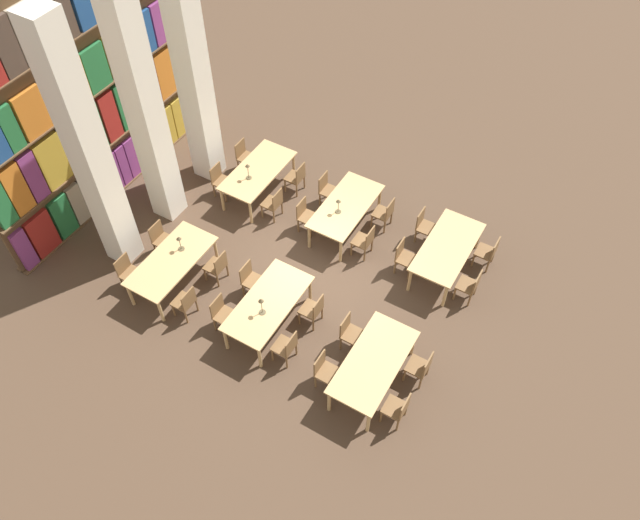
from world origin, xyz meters
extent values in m
plane|color=#4C3828|center=(0.00, 0.00, 0.00)|extent=(40.00, 40.00, 0.00)
cube|color=brown|center=(0.00, 5.63, 2.75)|extent=(6.50, 0.06, 5.50)
cube|color=brown|center=(0.00, 5.63, 0.01)|extent=(6.50, 0.35, 0.03)
cube|color=#84387A|center=(-2.98, 5.60, 0.58)|extent=(0.34, 0.20, 1.11)
cube|color=maroon|center=(-2.45, 5.60, 0.58)|extent=(0.62, 0.20, 1.11)
cube|color=#236B38|center=(-1.82, 5.60, 0.58)|extent=(0.50, 0.20, 1.11)
cube|color=tan|center=(-1.36, 5.60, 0.58)|extent=(0.35, 0.20, 1.11)
cube|color=#47382D|center=(-0.95, 5.60, 0.58)|extent=(0.41, 0.20, 1.11)
cube|color=#B7932D|center=(-0.53, 5.60, 0.58)|extent=(0.38, 0.20, 1.11)
cube|color=#84387A|center=(-0.13, 5.60, 0.58)|extent=(0.33, 0.20, 1.11)
cube|color=#84387A|center=(0.20, 5.60, 0.58)|extent=(0.26, 0.20, 1.11)
cube|color=#84387A|center=(0.70, 5.60, 0.58)|extent=(0.68, 0.20, 1.11)
cube|color=tan|center=(1.41, 5.60, 0.58)|extent=(0.69, 0.20, 1.11)
cube|color=#B7932D|center=(1.98, 5.60, 0.58)|extent=(0.35, 0.20, 1.11)
cube|color=#B7932D|center=(2.46, 5.60, 0.58)|extent=(0.55, 0.20, 1.11)
cube|color=orange|center=(2.99, 5.60, 0.58)|extent=(0.41, 0.20, 1.11)
cube|color=brown|center=(0.00, 5.63, 1.39)|extent=(6.50, 0.35, 0.03)
cube|color=orange|center=(-2.51, 5.60, 2.01)|extent=(0.46, 0.20, 1.21)
cube|color=#84387A|center=(-2.06, 5.60, 2.01)|extent=(0.38, 0.20, 1.21)
cube|color=#B7932D|center=(-1.51, 5.60, 2.01)|extent=(0.67, 0.20, 1.21)
cube|color=navy|center=(-0.88, 5.60, 2.01)|extent=(0.51, 0.20, 1.21)
cube|color=#236B38|center=(-0.28, 5.60, 2.01)|extent=(0.53, 0.20, 1.21)
cube|color=maroon|center=(0.27, 5.60, 2.01)|extent=(0.45, 0.20, 1.21)
cube|color=#236B38|center=(0.87, 5.60, 2.01)|extent=(0.63, 0.20, 1.21)
cube|color=#84387A|center=(1.58, 5.60, 2.01)|extent=(0.66, 0.20, 1.21)
cube|color=orange|center=(2.28, 5.60, 2.01)|extent=(0.65, 0.20, 1.21)
cube|color=maroon|center=(2.85, 5.60, 2.01)|extent=(0.36, 0.20, 1.21)
cube|color=#236B38|center=(3.13, 5.60, 2.01)|extent=(0.14, 0.20, 1.21)
cube|color=brown|center=(0.00, 5.63, 2.77)|extent=(6.50, 0.35, 0.03)
cube|color=#236B38|center=(-2.06, 5.60, 3.28)|extent=(0.34, 0.20, 1.00)
cube|color=orange|center=(-1.49, 5.60, 3.28)|extent=(0.66, 0.20, 1.00)
cube|color=navy|center=(-0.82, 5.60, 3.28)|extent=(0.54, 0.20, 1.00)
cube|color=#B7932D|center=(-0.27, 5.60, 3.28)|extent=(0.50, 0.20, 1.00)
cube|color=#236B38|center=(0.31, 5.60, 3.28)|extent=(0.62, 0.20, 1.00)
cube|color=#B7932D|center=(0.93, 5.60, 3.28)|extent=(0.46, 0.20, 1.00)
cube|color=maroon|center=(1.36, 5.60, 3.28)|extent=(0.36, 0.20, 1.00)
cube|color=navy|center=(1.88, 5.60, 3.28)|extent=(0.53, 0.20, 1.00)
cube|color=#84387A|center=(2.46, 5.60, 3.28)|extent=(0.52, 0.20, 1.00)
cube|color=navy|center=(3.00, 5.60, 3.28)|extent=(0.40, 0.20, 1.00)
cube|color=brown|center=(0.00, 5.63, 4.14)|extent=(6.50, 0.35, 0.03)
cube|color=#47382D|center=(-1.43, 5.60, 4.72)|extent=(0.45, 0.20, 1.13)
cube|color=tan|center=(-0.91, 5.60, 4.72)|extent=(0.54, 0.20, 1.13)
cube|color=orange|center=(-0.40, 5.60, 4.72)|extent=(0.39, 0.20, 1.13)
cube|color=#47382D|center=(0.02, 5.60, 4.72)|extent=(0.31, 0.20, 1.13)
cube|color=silver|center=(-1.61, 4.01, 3.00)|extent=(0.59, 0.59, 6.00)
cube|color=silver|center=(0.00, 4.01, 3.00)|extent=(0.59, 0.59, 6.00)
cube|color=silver|center=(1.61, 4.01, 3.00)|extent=(0.59, 0.59, 6.00)
cube|color=tan|center=(-1.66, -2.40, 0.73)|extent=(2.08, 0.99, 0.04)
cylinder|color=tan|center=(-2.62, -2.82, 0.36)|extent=(0.07, 0.07, 0.71)
cylinder|color=tan|center=(-0.70, -2.82, 0.36)|extent=(0.07, 0.07, 0.71)
cylinder|color=tan|center=(-2.62, -1.99, 0.36)|extent=(0.07, 0.07, 0.71)
cylinder|color=tan|center=(-0.70, -1.99, 0.36)|extent=(0.07, 0.07, 0.71)
cylinder|color=brown|center=(-2.33, -2.95, 0.20)|extent=(0.04, 0.04, 0.40)
cylinder|color=brown|center=(-1.97, -2.95, 0.20)|extent=(0.04, 0.04, 0.40)
cylinder|color=brown|center=(-2.33, -3.29, 0.20)|extent=(0.04, 0.04, 0.40)
cylinder|color=brown|center=(-1.97, -3.29, 0.20)|extent=(0.04, 0.04, 0.40)
cube|color=brown|center=(-2.15, -3.12, 0.42)|extent=(0.42, 0.40, 0.04)
cube|color=brown|center=(-2.15, -3.30, 0.65)|extent=(0.40, 0.03, 0.42)
cylinder|color=brown|center=(-1.97, -1.86, 0.20)|extent=(0.04, 0.04, 0.40)
cylinder|color=brown|center=(-2.33, -1.86, 0.20)|extent=(0.04, 0.04, 0.40)
cylinder|color=brown|center=(-1.97, -1.52, 0.20)|extent=(0.04, 0.04, 0.40)
cylinder|color=brown|center=(-2.33, -1.52, 0.20)|extent=(0.04, 0.04, 0.40)
cube|color=brown|center=(-2.15, -1.69, 0.42)|extent=(0.42, 0.40, 0.04)
cube|color=brown|center=(-2.15, -1.50, 0.65)|extent=(0.40, 0.03, 0.42)
cylinder|color=brown|center=(-1.33, -2.95, 0.20)|extent=(0.04, 0.04, 0.40)
cylinder|color=brown|center=(-0.97, -2.95, 0.20)|extent=(0.04, 0.04, 0.40)
cylinder|color=brown|center=(-1.33, -3.29, 0.20)|extent=(0.04, 0.04, 0.40)
cylinder|color=brown|center=(-0.97, -3.29, 0.20)|extent=(0.04, 0.04, 0.40)
cube|color=brown|center=(-1.15, -3.12, 0.42)|extent=(0.42, 0.40, 0.04)
cube|color=brown|center=(-1.15, -3.30, 0.65)|extent=(0.40, 0.03, 0.42)
cylinder|color=brown|center=(-0.97, -1.86, 0.20)|extent=(0.04, 0.04, 0.40)
cylinder|color=brown|center=(-1.33, -1.86, 0.20)|extent=(0.04, 0.04, 0.40)
cylinder|color=brown|center=(-0.97, -1.52, 0.20)|extent=(0.04, 0.04, 0.40)
cylinder|color=brown|center=(-1.33, -1.52, 0.20)|extent=(0.04, 0.04, 0.40)
cube|color=brown|center=(-1.15, -1.69, 0.42)|extent=(0.42, 0.40, 0.04)
cube|color=brown|center=(-1.15, -1.50, 0.65)|extent=(0.40, 0.03, 0.42)
cube|color=tan|center=(1.69, -2.48, 0.73)|extent=(2.08, 0.99, 0.04)
cylinder|color=tan|center=(0.73, -2.89, 0.36)|extent=(0.07, 0.07, 0.71)
cylinder|color=tan|center=(2.65, -2.89, 0.36)|extent=(0.07, 0.07, 0.71)
cylinder|color=tan|center=(0.73, -2.07, 0.36)|extent=(0.07, 0.07, 0.71)
cylinder|color=tan|center=(2.65, -2.07, 0.36)|extent=(0.07, 0.07, 0.71)
cylinder|color=brown|center=(1.00, -3.02, 0.20)|extent=(0.04, 0.04, 0.40)
cylinder|color=brown|center=(1.36, -3.02, 0.20)|extent=(0.04, 0.04, 0.40)
cylinder|color=brown|center=(1.00, -3.36, 0.20)|extent=(0.04, 0.04, 0.40)
cylinder|color=brown|center=(1.36, -3.36, 0.20)|extent=(0.04, 0.04, 0.40)
cube|color=brown|center=(1.18, -3.19, 0.42)|extent=(0.42, 0.40, 0.04)
cube|color=brown|center=(1.18, -3.38, 0.65)|extent=(0.40, 0.03, 0.42)
cylinder|color=brown|center=(1.36, -1.94, 0.20)|extent=(0.04, 0.04, 0.40)
cylinder|color=brown|center=(1.00, -1.94, 0.20)|extent=(0.04, 0.04, 0.40)
cylinder|color=brown|center=(1.36, -1.60, 0.20)|extent=(0.04, 0.04, 0.40)
cylinder|color=brown|center=(1.00, -1.60, 0.20)|extent=(0.04, 0.04, 0.40)
cube|color=brown|center=(1.18, -1.77, 0.42)|extent=(0.42, 0.40, 0.04)
cube|color=brown|center=(1.18, -1.58, 0.65)|extent=(0.40, 0.03, 0.42)
cylinder|color=brown|center=(2.07, -3.02, 0.20)|extent=(0.04, 0.04, 0.40)
cylinder|color=brown|center=(2.43, -3.02, 0.20)|extent=(0.04, 0.04, 0.40)
cylinder|color=brown|center=(2.07, -3.36, 0.20)|extent=(0.04, 0.04, 0.40)
cylinder|color=brown|center=(2.43, -3.36, 0.20)|extent=(0.04, 0.04, 0.40)
cube|color=brown|center=(2.25, -3.19, 0.42)|extent=(0.42, 0.40, 0.04)
cube|color=brown|center=(2.25, -3.38, 0.65)|extent=(0.40, 0.03, 0.42)
cylinder|color=brown|center=(2.43, -1.94, 0.20)|extent=(0.04, 0.04, 0.40)
cylinder|color=brown|center=(2.07, -1.94, 0.20)|extent=(0.04, 0.04, 0.40)
cylinder|color=brown|center=(2.43, -1.60, 0.20)|extent=(0.04, 0.04, 0.40)
cylinder|color=brown|center=(2.07, -1.60, 0.20)|extent=(0.04, 0.04, 0.40)
cube|color=brown|center=(2.25, -1.77, 0.42)|extent=(0.42, 0.40, 0.04)
cube|color=brown|center=(2.25, -1.58, 0.65)|extent=(0.40, 0.03, 0.42)
cube|color=tan|center=(-1.54, 0.07, 0.73)|extent=(2.08, 0.99, 0.04)
cylinder|color=tan|center=(-2.50, -0.34, 0.36)|extent=(0.07, 0.07, 0.71)
cylinder|color=tan|center=(-0.58, -0.34, 0.36)|extent=(0.07, 0.07, 0.71)
cylinder|color=tan|center=(-2.50, 0.48, 0.36)|extent=(0.07, 0.07, 0.71)
cylinder|color=tan|center=(-0.58, 0.48, 0.36)|extent=(0.07, 0.07, 0.71)
cylinder|color=brown|center=(-2.26, -0.47, 0.20)|extent=(0.04, 0.04, 0.40)
cylinder|color=brown|center=(-1.90, -0.47, 0.20)|extent=(0.04, 0.04, 0.40)
cylinder|color=brown|center=(-2.26, -0.81, 0.20)|extent=(0.04, 0.04, 0.40)
cylinder|color=brown|center=(-1.90, -0.81, 0.20)|extent=(0.04, 0.04, 0.40)
cube|color=brown|center=(-2.08, -0.64, 0.42)|extent=(0.42, 0.40, 0.04)
cube|color=brown|center=(-2.08, -0.83, 0.65)|extent=(0.40, 0.03, 0.42)
cylinder|color=brown|center=(-1.90, 0.61, 0.20)|extent=(0.04, 0.04, 0.40)
cylinder|color=brown|center=(-2.26, 0.61, 0.20)|extent=(0.04, 0.04, 0.40)
cylinder|color=brown|center=(-1.90, 0.95, 0.20)|extent=(0.04, 0.04, 0.40)
cylinder|color=brown|center=(-2.26, 0.95, 0.20)|extent=(0.04, 0.04, 0.40)
cube|color=brown|center=(-2.08, 0.78, 0.42)|extent=(0.42, 0.40, 0.04)
cube|color=brown|center=(-2.08, 0.97, 0.65)|extent=(0.40, 0.03, 0.42)
cylinder|color=brown|center=(-1.23, -0.47, 0.20)|extent=(0.04, 0.04, 0.40)
cylinder|color=brown|center=(-0.87, -0.47, 0.20)|extent=(0.04, 0.04, 0.40)
cylinder|color=brown|center=(-1.23, -0.81, 0.20)|extent=(0.04, 0.04, 0.40)
cylinder|color=brown|center=(-0.87, -0.81, 0.20)|extent=(0.04, 0.04, 0.40)
cube|color=brown|center=(-1.05, -0.64, 0.42)|extent=(0.42, 0.40, 0.04)
cube|color=brown|center=(-1.05, -0.83, 0.65)|extent=(0.40, 0.03, 0.42)
cylinder|color=brown|center=(-0.87, 0.61, 0.20)|extent=(0.04, 0.04, 0.40)
cylinder|color=brown|center=(-1.23, 0.61, 0.20)|extent=(0.04, 0.04, 0.40)
cylinder|color=brown|center=(-0.87, 0.95, 0.20)|extent=(0.04, 0.04, 0.40)
cylinder|color=brown|center=(-1.23, 0.95, 0.20)|extent=(0.04, 0.04, 0.40)
cube|color=brown|center=(-1.05, 0.78, 0.42)|extent=(0.42, 0.40, 0.04)
cube|color=brown|center=(-1.05, 0.97, 0.65)|extent=(0.40, 0.03, 0.42)
cylinder|color=brown|center=(-1.80, 0.03, 0.76)|extent=(0.14, 0.14, 0.01)
cylinder|color=brown|center=(-1.80, 0.03, 0.95)|extent=(0.02, 0.02, 0.37)
cone|color=brown|center=(-1.80, 0.03, 1.17)|extent=(0.11, 0.11, 0.07)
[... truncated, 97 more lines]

